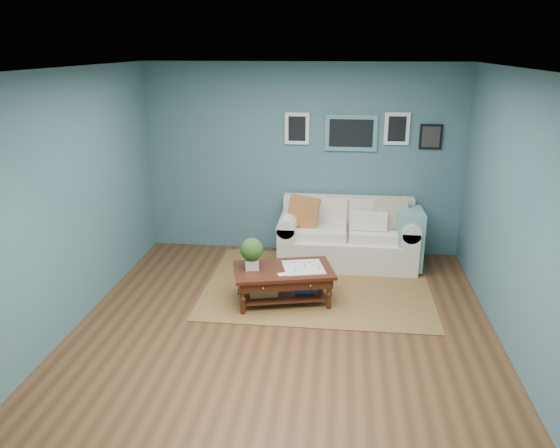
# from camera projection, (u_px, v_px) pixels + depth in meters

# --- Properties ---
(room_shell) EXTENTS (5.00, 5.02, 2.70)m
(room_shell) POSITION_uv_depth(u_px,v_px,m) (286.00, 208.00, 5.45)
(room_shell) COLOR brown
(room_shell) RESTS_ON ground
(area_rug) EXTENTS (2.79, 2.24, 0.01)m
(area_rug) POSITION_uv_depth(u_px,v_px,m) (318.00, 285.00, 6.92)
(area_rug) COLOR brown
(area_rug) RESTS_ON ground
(loveseat) EXTENTS (1.92, 0.87, 0.99)m
(loveseat) POSITION_uv_depth(u_px,v_px,m) (353.00, 236.00, 7.52)
(loveseat) COLOR beige
(loveseat) RESTS_ON ground
(coffee_table) EXTENTS (1.27, 0.93, 0.80)m
(coffee_table) POSITION_uv_depth(u_px,v_px,m) (278.00, 274.00, 6.38)
(coffee_table) COLOR black
(coffee_table) RESTS_ON ground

